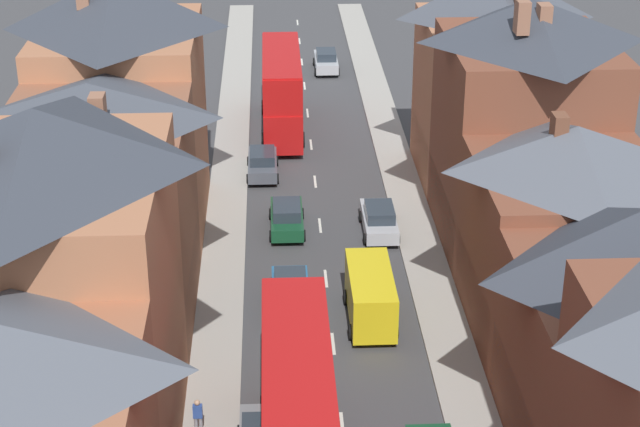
{
  "coord_description": "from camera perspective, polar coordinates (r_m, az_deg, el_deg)",
  "views": [
    {
      "loc": [
        -2.51,
        -10.06,
        25.16
      ],
      "look_at": [
        -0.08,
        40.43,
        1.46
      ],
      "focal_mm": 60.0,
      "sensor_mm": 36.0,
      "label": 1
    }
  ],
  "objects": [
    {
      "name": "pavement_left",
      "position": [
        54.28,
        -5.19,
        -2.52
      ],
      "size": [
        2.2,
        104.0,
        0.14
      ],
      "primitive_type": "cube",
      "color": "#A8A399",
      "rests_on": "ground"
    },
    {
      "name": "pavement_right",
      "position": [
        54.75,
        5.55,
        -2.28
      ],
      "size": [
        2.2,
        104.0,
        0.14
      ],
      "primitive_type": "cube",
      "color": "#A8A399",
      "rests_on": "ground"
    },
    {
      "name": "centre_line_dashes",
      "position": [
        52.54,
        0.32,
        -3.48
      ],
      "size": [
        0.14,
        97.8,
        0.01
      ],
      "color": "silver",
      "rests_on": "ground"
    },
    {
      "name": "terrace_row_left",
      "position": [
        35.79,
        -14.84,
        -8.15
      ],
      "size": [
        8.0,
        59.11,
        13.72
      ],
      "color": "#ADB2B7",
      "rests_on": "ground"
    },
    {
      "name": "double_decker_bus_lead",
      "position": [
        70.34,
        -2.06,
        6.58
      ],
      "size": [
        2.74,
        10.8,
        5.3
      ],
      "color": "red",
      "rests_on": "ground"
    },
    {
      "name": "double_decker_bus_far_approaching",
      "position": [
        38.5,
        -1.22,
        -10.36
      ],
      "size": [
        2.74,
        10.8,
        5.3
      ],
      "color": "red",
      "rests_on": "ground"
    },
    {
      "name": "car_near_blue",
      "position": [
        83.4,
        0.32,
        8.16
      ],
      "size": [
        1.9,
        4.38,
        1.65
      ],
      "color": "#B7BABF",
      "rests_on": "ground"
    },
    {
      "name": "car_near_silver",
      "position": [
        57.03,
        -1.78,
        -0.17
      ],
      "size": [
        1.9,
        4.41,
        1.59
      ],
      "color": "#144728",
      "rests_on": "ground"
    },
    {
      "name": "car_parked_right_a",
      "position": [
        49.78,
        -1.6,
        -4.11
      ],
      "size": [
        1.9,
        3.84,
        1.71
      ],
      "color": "#236093",
      "rests_on": "ground"
    },
    {
      "name": "car_mid_black",
      "position": [
        56.79,
        3.18,
        -0.31
      ],
      "size": [
        1.9,
        4.45,
        1.61
      ],
      "color": "#B7BABF",
      "rests_on": "ground"
    },
    {
      "name": "car_parked_right_b",
      "position": [
        64.01,
        -3.08,
        2.73
      ],
      "size": [
        1.9,
        4.4,
        1.61
      ],
      "color": "#4C515B",
      "rests_on": "ground"
    },
    {
      "name": "delivery_van",
      "position": [
        48.47,
        2.71,
        -4.34
      ],
      "size": [
        2.2,
        5.2,
        2.41
      ],
      "color": "yellow",
      "rests_on": "ground"
    },
    {
      "name": "pedestrian_far_left",
      "position": [
        41.44,
        -6.53,
        -10.67
      ],
      "size": [
        0.36,
        0.22,
        1.61
      ],
      "color": "gray",
      "rests_on": "pavement_left"
    }
  ]
}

